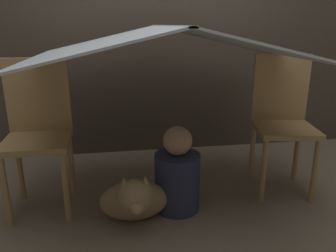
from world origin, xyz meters
TOP-DOWN VIEW (x-y plane):
  - ground_plane at (0.00, 0.00)m, footprint 8.80×8.80m
  - wall_back at (0.00, 1.12)m, footprint 7.00×0.05m
  - chair_left at (-0.80, 0.25)m, footprint 0.39×0.39m
  - chair_right at (0.81, 0.25)m, footprint 0.45×0.45m
  - sheet_canopy at (0.00, 0.18)m, footprint 1.60×1.28m
  - person_front at (0.04, 0.06)m, footprint 0.28×0.28m
  - dog at (-0.24, -0.07)m, footprint 0.41×0.38m

SIDE VIEW (x-z plane):
  - ground_plane at x=0.00m, z-range 0.00..0.00m
  - dog at x=-0.24m, z-range -0.02..0.34m
  - person_front at x=0.04m, z-range -0.05..0.50m
  - chair_left at x=-0.80m, z-range 0.05..0.98m
  - chair_right at x=0.81m, z-range 0.05..0.98m
  - sheet_canopy at x=0.00m, z-range 0.93..1.13m
  - wall_back at x=0.00m, z-range 0.00..2.50m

